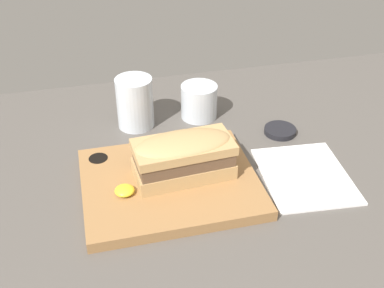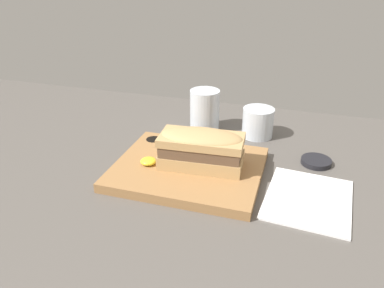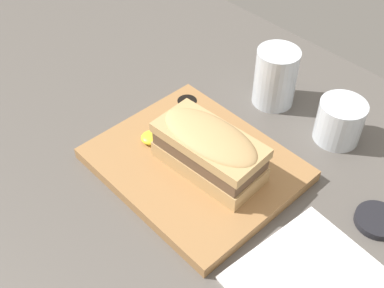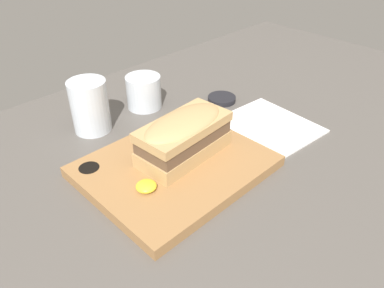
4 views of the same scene
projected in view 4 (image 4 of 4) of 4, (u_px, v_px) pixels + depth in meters
The scene contains 8 objects.
dining_table at pixel (181, 204), 59.52cm from camera, with size 177.54×97.20×2.00cm.
serving_board at pixel (174, 166), 64.39cm from camera, with size 29.65×24.65×2.00cm.
sandwich at pixel (184, 135), 63.30cm from camera, with size 17.16×9.19×7.69cm.
mustard_dollop at pixel (146, 186), 57.62cm from camera, with size 3.27×3.27×1.31cm.
water_glass at pixel (90, 109), 73.75cm from camera, with size 7.47×7.47×10.56cm.
wine_glass at pixel (144, 93), 82.53cm from camera, with size 7.64×7.64×7.21cm.
napkin at pixel (270, 125), 77.15cm from camera, with size 16.50×19.49×0.40cm.
condiment_dish at pixel (222, 99), 86.18cm from camera, with size 6.42×6.42×1.11cm.
Camera 4 is at (-29.45, -32.56, 42.35)cm, focal length 35.00 mm.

